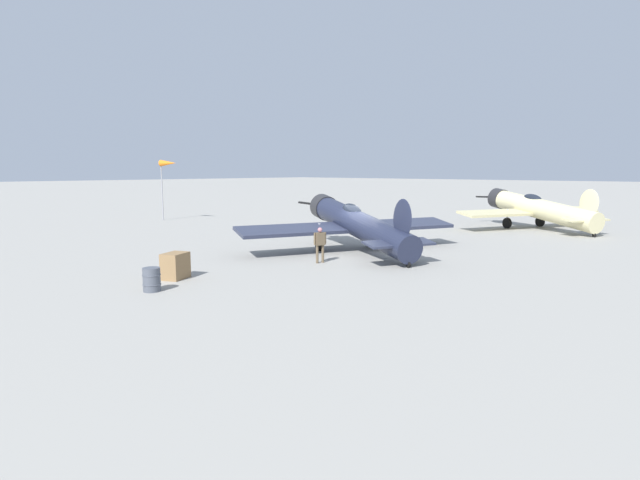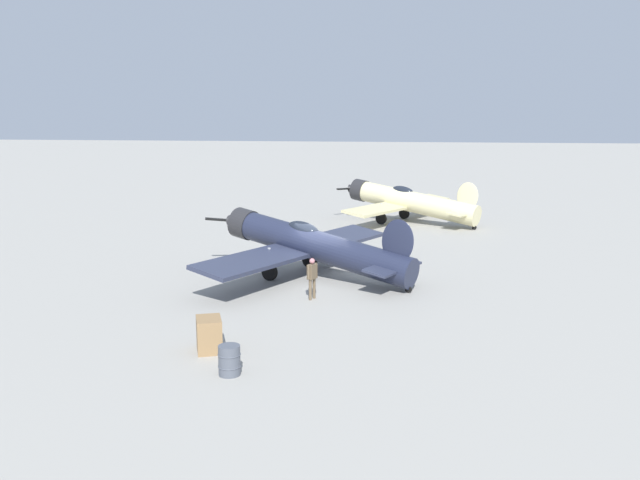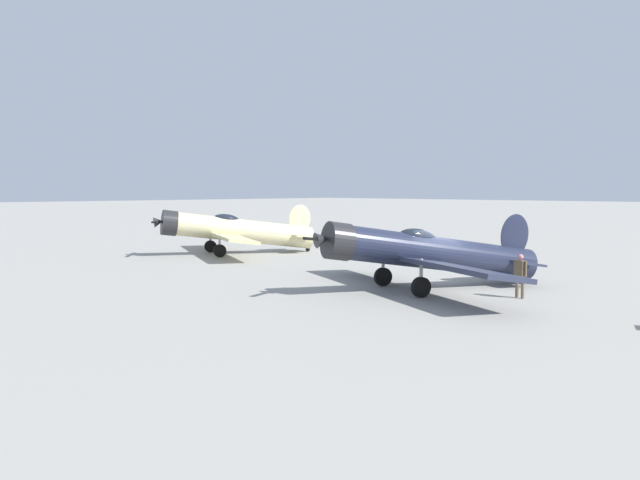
{
  "view_description": "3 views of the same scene",
  "coord_description": "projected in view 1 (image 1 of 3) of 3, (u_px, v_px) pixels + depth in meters",
  "views": [
    {
      "loc": [
        -16.54,
        21.36,
        4.39
      ],
      "look_at": [
        -0.38,
        3.56,
        1.1
      ],
      "focal_mm": 28.82,
      "sensor_mm": 36.0,
      "label": 1
    },
    {
      "loc": [
        -5.69,
        28.91,
        7.15
      ],
      "look_at": [
        0.0,
        -0.0,
        1.8
      ],
      "focal_mm": 36.94,
      "sensor_mm": 36.0,
      "label": 2
    },
    {
      "loc": [
        22.31,
        15.3,
        4.18
      ],
      "look_at": [
        -0.67,
        -7.56,
        1.6
      ],
      "focal_mm": 35.98,
      "sensor_mm": 36.0,
      "label": 3
    }
  ],
  "objects": [
    {
      "name": "airplane_foreground",
      "position": [
        355.0,
        224.0,
        27.54
      ],
      "size": [
        10.8,
        12.37,
        3.19
      ],
      "rotation": [
        0.0,
        0.0,
        5.88
      ],
      "color": "#1E2338",
      "rests_on": "ground_plane"
    },
    {
      "name": "fuel_drum",
      "position": [
        152.0,
        280.0,
        18.64
      ],
      "size": [
        0.66,
        0.66,
        0.87
      ],
      "color": "#474C56",
      "rests_on": "ground_plane"
    },
    {
      "name": "airplane_mid_apron",
      "position": [
        536.0,
        209.0,
        38.09
      ],
      "size": [
        10.41,
        11.75,
        3.22
      ],
      "rotation": [
        0.0,
        0.0,
        5.84
      ],
      "color": "beige",
      "rests_on": "ground_plane"
    },
    {
      "name": "ground_plane",
      "position": [
        360.0,
        253.0,
        27.27
      ],
      "size": [
        400.0,
        400.0,
        0.0
      ],
      "primitive_type": "plane",
      "color": "gray"
    },
    {
      "name": "ground_crew_mechanic",
      "position": [
        320.0,
        242.0,
        24.27
      ],
      "size": [
        0.37,
        0.63,
        1.7
      ],
      "rotation": [
        0.0,
        0.0,
        5.95
      ],
      "color": "brown",
      "rests_on": "ground_plane"
    },
    {
      "name": "windsock_mast",
      "position": [
        168.0,
        165.0,
        44.27
      ],
      "size": [
        1.84,
        0.95,
        5.25
      ],
      "color": "gray",
      "rests_on": "ground_plane"
    },
    {
      "name": "equipment_crate",
      "position": [
        175.0,
        266.0,
        20.79
      ],
      "size": [
        1.13,
        1.28,
        1.06
      ],
      "rotation": [
        0.0,
        0.0,
        1.98
      ],
      "color": "olive",
      "rests_on": "ground_plane"
    }
  ]
}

